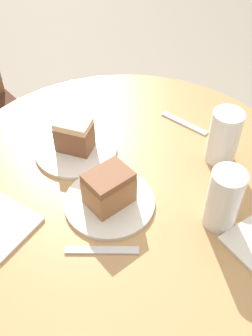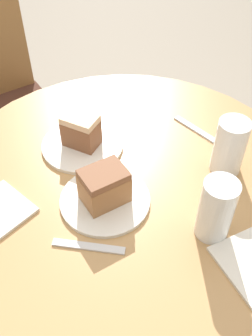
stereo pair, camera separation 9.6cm
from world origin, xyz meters
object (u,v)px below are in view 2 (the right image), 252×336
at_px(glass_lemonade, 229,149).
at_px(plate_far, 83,145).
at_px(cake_slice_far, 81,131).
at_px(chair, 3,104).
at_px(plate_near, 105,200).
at_px(glass_water, 216,211).
at_px(cake_slice_near, 104,186).

bearing_deg(glass_lemonade, plate_far, 131.02).
height_order(plate_far, glass_lemonade, glass_lemonade).
bearing_deg(plate_far, cake_slice_far, -93.58).
height_order(plate_far, cake_slice_far, cake_slice_far).
bearing_deg(chair, plate_near, -91.07).
relative_size(cake_slice_far, glass_lemonade, 0.74).
distance_m(plate_far, glass_water, 0.43).
bearing_deg(plate_near, glass_lemonade, -16.02).
distance_m(plate_near, plate_far, 0.21).
distance_m(plate_far, glass_lemonade, 0.39).
bearing_deg(glass_water, glass_lemonade, 35.39).
relative_size(plate_far, glass_water, 1.44).
bearing_deg(cake_slice_far, plate_far, 86.42).
distance_m(chair, glass_lemonade, 1.05).
bearing_deg(glass_water, cake_slice_near, 123.90).
bearing_deg(cake_slice_near, plate_near, -90.00).
relative_size(cake_slice_far, glass_water, 0.72).
distance_m(cake_slice_near, glass_lemonade, 0.33).
bearing_deg(plate_far, cake_slice_near, -107.02).
xyz_separation_m(cake_slice_near, glass_water, (0.14, -0.21, 0.02)).
relative_size(plate_near, glass_lemonade, 1.45).
relative_size(chair, plate_near, 4.49).
xyz_separation_m(plate_far, glass_water, (0.08, -0.41, 0.07)).
relative_size(cake_slice_near, glass_lemonade, 0.73).
bearing_deg(plate_near, glass_water, -56.10).
bearing_deg(plate_near, cake_slice_near, 90.00).
height_order(plate_near, cake_slice_far, cake_slice_far).
bearing_deg(cake_slice_far, plate_near, -107.02).
bearing_deg(glass_water, cake_slice_far, 101.13).
distance_m(plate_near, cake_slice_far, 0.22).
height_order(chair, glass_water, chair).
xyz_separation_m(glass_lemonade, glass_water, (-0.17, -0.12, 0.01)).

